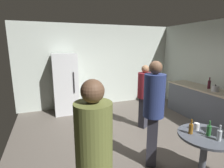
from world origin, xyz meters
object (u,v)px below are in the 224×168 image
(beer_bottle_clear, at_px, (219,135))
(person_in_maroon_shirt, at_px, (144,92))
(wine_bottle_on_counter, at_px, (209,84))
(person_in_navy_shirt, at_px, (154,106))
(person_in_olive_shirt, at_px, (94,157))
(foreground_table, at_px, (205,141))
(kettle, at_px, (215,89))
(plastic_cup_white, at_px, (197,126))
(refrigerator, at_px, (65,84))
(beer_bottle_amber, at_px, (191,128))
(beer_bottle_green, at_px, (209,130))

(beer_bottle_clear, distance_m, person_in_maroon_shirt, 2.07)
(wine_bottle_on_counter, relative_size, person_in_navy_shirt, 0.17)
(person_in_olive_shirt, bearing_deg, person_in_maroon_shirt, 27.16)
(foreground_table, height_order, person_in_maroon_shirt, person_in_maroon_shirt)
(kettle, distance_m, plastic_cup_white, 2.16)
(person_in_maroon_shirt, bearing_deg, refrigerator, -164.54)
(plastic_cup_white, bearing_deg, beer_bottle_amber, -159.98)
(foreground_table, distance_m, person_in_maroon_shirt, 1.90)
(wine_bottle_on_counter, relative_size, beer_bottle_clear, 1.35)
(person_in_navy_shirt, height_order, person_in_maroon_shirt, person_in_navy_shirt)
(beer_bottle_clear, distance_m, person_in_olive_shirt, 1.85)
(beer_bottle_green, relative_size, plastic_cup_white, 2.09)
(kettle, height_order, beer_bottle_amber, kettle)
(person_in_olive_shirt, bearing_deg, plastic_cup_white, -6.58)
(refrigerator, relative_size, foreground_table, 2.25)
(foreground_table, bearing_deg, wine_bottle_on_counter, 41.11)
(foreground_table, bearing_deg, person_in_maroon_shirt, 88.35)
(wine_bottle_on_counter, bearing_deg, beer_bottle_clear, -135.40)
(foreground_table, bearing_deg, refrigerator, 114.71)
(beer_bottle_green, bearing_deg, person_in_navy_shirt, 133.44)
(wine_bottle_on_counter, height_order, beer_bottle_amber, wine_bottle_on_counter)
(wine_bottle_on_counter, height_order, beer_bottle_clear, wine_bottle_on_counter)
(foreground_table, distance_m, person_in_olive_shirt, 1.88)
(plastic_cup_white, bearing_deg, wine_bottle_on_counter, 37.84)
(refrigerator, relative_size, beer_bottle_clear, 7.83)
(foreground_table, bearing_deg, person_in_olive_shirt, -168.62)
(wine_bottle_on_counter, bearing_deg, beer_bottle_green, -138.19)
(refrigerator, distance_m, beer_bottle_clear, 4.13)
(refrigerator, distance_m, kettle, 4.09)
(kettle, relative_size, beer_bottle_green, 1.06)
(beer_bottle_amber, height_order, person_in_olive_shirt, person_in_olive_shirt)
(refrigerator, height_order, foreground_table, refrigerator)
(refrigerator, xyz_separation_m, foreground_table, (1.65, -3.59, -0.27))
(wine_bottle_on_counter, bearing_deg, person_in_olive_shirt, -151.46)
(refrigerator, distance_m, person_in_maroon_shirt, 2.42)
(person_in_olive_shirt, bearing_deg, refrigerator, 64.65)
(person_in_navy_shirt, bearing_deg, foreground_table, -12.35)
(person_in_navy_shirt, bearing_deg, kettle, 52.34)
(beer_bottle_green, xyz_separation_m, plastic_cup_white, (-0.02, 0.20, -0.03))
(foreground_table, relative_size, person_in_maroon_shirt, 0.51)
(beer_bottle_green, relative_size, person_in_maroon_shirt, 0.15)
(kettle, distance_m, wine_bottle_on_counter, 0.29)
(person_in_olive_shirt, bearing_deg, beer_bottle_amber, -6.98)
(beer_bottle_amber, xyz_separation_m, person_in_olive_shirt, (-1.61, -0.47, 0.22))
(beer_bottle_green, bearing_deg, wine_bottle_on_counter, 41.81)
(plastic_cup_white, height_order, person_in_navy_shirt, person_in_navy_shirt)
(refrigerator, relative_size, person_in_navy_shirt, 1.00)
(foreground_table, relative_size, beer_bottle_green, 3.48)
(kettle, distance_m, person_in_navy_shirt, 2.47)
(beer_bottle_amber, relative_size, beer_bottle_clear, 1.00)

